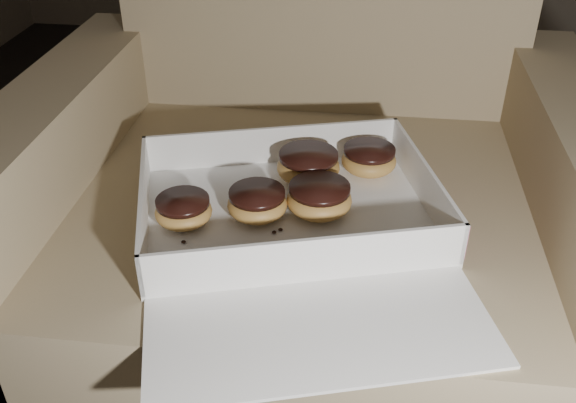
% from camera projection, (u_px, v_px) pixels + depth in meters
% --- Properties ---
extents(armchair, '(0.99, 0.84, 1.04)m').
position_uv_depth(armchair, '(307.00, 232.00, 1.21)').
color(armchair, '#897C58').
rests_on(armchair, floor).
extents(bakery_box, '(0.57, 0.62, 0.07)m').
position_uv_depth(bakery_box, '(295.00, 226.00, 0.96)').
color(bakery_box, white).
rests_on(bakery_box, armchair).
extents(donut_a, '(0.09, 0.09, 0.05)m').
position_uv_depth(donut_a, '(369.00, 159.00, 1.09)').
color(donut_a, '#C78D45').
rests_on(donut_a, bakery_box).
extents(donut_b, '(0.10, 0.10, 0.05)m').
position_uv_depth(donut_b, '(319.00, 198.00, 0.99)').
color(donut_b, '#C78D45').
rests_on(donut_b, bakery_box).
extents(donut_c, '(0.11, 0.11, 0.05)m').
position_uv_depth(donut_c, '(308.00, 166.00, 1.07)').
color(donut_c, '#C78D45').
rests_on(donut_c, bakery_box).
extents(donut_d, '(0.09, 0.09, 0.05)m').
position_uv_depth(donut_d, '(257.00, 203.00, 0.98)').
color(donut_d, '#C78D45').
rests_on(donut_d, bakery_box).
extents(donut_e, '(0.09, 0.09, 0.04)m').
position_uv_depth(donut_e, '(183.00, 210.00, 0.97)').
color(donut_e, '#C78D45').
rests_on(donut_e, bakery_box).
extents(crumb_a, '(0.01, 0.01, 0.00)m').
position_uv_depth(crumb_a, '(281.00, 230.00, 0.96)').
color(crumb_a, black).
rests_on(crumb_a, bakery_box).
extents(crumb_b, '(0.01, 0.01, 0.00)m').
position_uv_depth(crumb_b, '(416.00, 232.00, 0.95)').
color(crumb_b, black).
rests_on(crumb_b, bakery_box).
extents(crumb_c, '(0.01, 0.01, 0.00)m').
position_uv_depth(crumb_c, '(183.00, 242.00, 0.93)').
color(crumb_c, black).
rests_on(crumb_c, bakery_box).
extents(crumb_d, '(0.01, 0.01, 0.00)m').
position_uv_depth(crumb_d, '(274.00, 232.00, 0.95)').
color(crumb_d, black).
rests_on(crumb_d, bakery_box).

